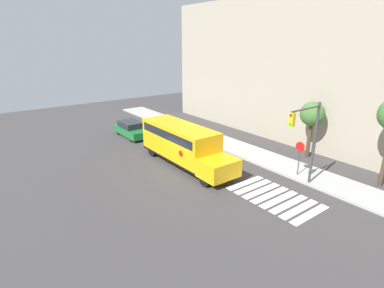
{
  "coord_description": "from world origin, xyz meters",
  "views": [
    {
      "loc": [
        16.79,
        -11.94,
        9.11
      ],
      "look_at": [
        -0.62,
        1.09,
        1.66
      ],
      "focal_mm": 28.0,
      "sensor_mm": 36.0,
      "label": 1
    }
  ],
  "objects_px": {
    "school_bus": "(183,143)",
    "traffic_light": "(307,134)",
    "stop_sign": "(300,154)",
    "tree_far_sidewalk": "(312,115)",
    "parked_car": "(131,129)"
  },
  "relations": [
    {
      "from": "school_bus",
      "to": "traffic_light",
      "type": "relative_size",
      "value": 1.65
    },
    {
      "from": "school_bus",
      "to": "traffic_light",
      "type": "height_order",
      "value": "traffic_light"
    },
    {
      "from": "stop_sign",
      "to": "tree_far_sidewalk",
      "type": "distance_m",
      "value": 4.78
    },
    {
      "from": "parked_car",
      "to": "stop_sign",
      "type": "bearing_deg",
      "value": 18.03
    },
    {
      "from": "stop_sign",
      "to": "tree_far_sidewalk",
      "type": "bearing_deg",
      "value": 114.51
    },
    {
      "from": "parked_car",
      "to": "traffic_light",
      "type": "relative_size",
      "value": 0.82
    },
    {
      "from": "parked_car",
      "to": "tree_far_sidewalk",
      "type": "bearing_deg",
      "value": 33.21
    },
    {
      "from": "parked_car",
      "to": "traffic_light",
      "type": "height_order",
      "value": "traffic_light"
    },
    {
      "from": "parked_car",
      "to": "stop_sign",
      "type": "height_order",
      "value": "stop_sign"
    },
    {
      "from": "school_bus",
      "to": "traffic_light",
      "type": "xyz_separation_m",
      "value": [
        8.09,
        3.78,
        1.96
      ]
    },
    {
      "from": "parked_car",
      "to": "tree_far_sidewalk",
      "type": "xyz_separation_m",
      "value": [
        14.0,
        9.17,
        2.83
      ]
    },
    {
      "from": "school_bus",
      "to": "parked_car",
      "type": "xyz_separation_m",
      "value": [
        -8.96,
        -0.03,
        -0.98
      ]
    },
    {
      "from": "stop_sign",
      "to": "traffic_light",
      "type": "relative_size",
      "value": 0.46
    },
    {
      "from": "parked_car",
      "to": "school_bus",
      "type": "bearing_deg",
      "value": 0.18
    },
    {
      "from": "traffic_light",
      "to": "tree_far_sidewalk",
      "type": "relative_size",
      "value": 1.21
    }
  ]
}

